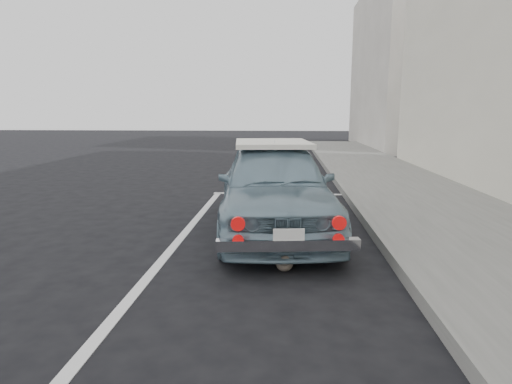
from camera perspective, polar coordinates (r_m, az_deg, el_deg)
ground at (r=3.28m, az=-7.11°, el=-21.87°), size 80.00×80.00×0.00m
building_far at (r=23.55m, az=18.81°, el=15.46°), size 3.50×10.00×8.00m
pline_front at (r=9.38m, az=3.44°, el=-0.24°), size 3.00×0.12×0.01m
pline_side at (r=6.15m, az=-10.08°, el=-6.16°), size 0.12×7.00×0.01m
retro_coupe at (r=6.38m, az=2.42°, el=0.89°), size 2.01×4.14×1.36m
cat at (r=4.87m, az=3.81°, el=-9.16°), size 0.22×0.47×0.25m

